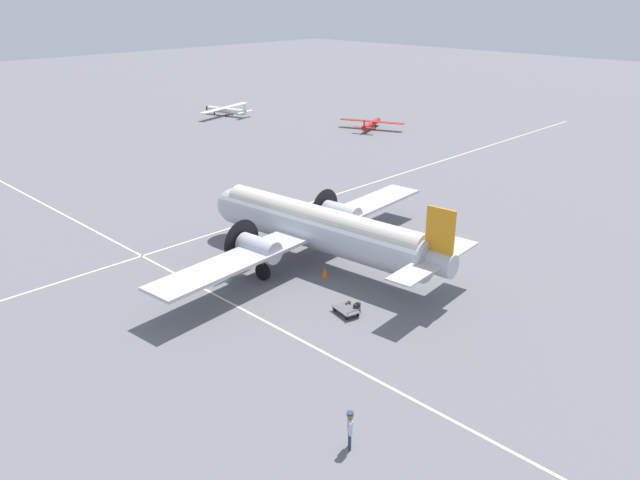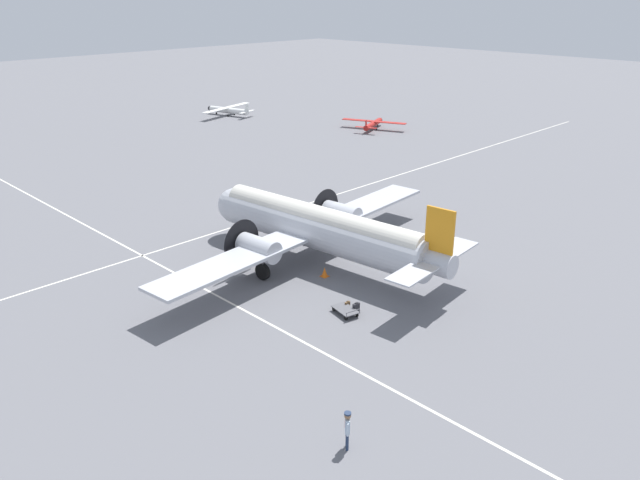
# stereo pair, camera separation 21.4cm
# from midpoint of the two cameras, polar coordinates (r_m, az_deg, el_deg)

# --- Properties ---
(ground_plane) EXTENTS (300.00, 300.00, 0.00)m
(ground_plane) POSITION_cam_midpoint_polar(r_m,az_deg,el_deg) (42.67, 0.14, -2.15)
(ground_plane) COLOR slate
(apron_line_eastwest) EXTENTS (120.00, 0.16, 0.01)m
(apron_line_eastwest) POSITION_cam_midpoint_polar(r_m,az_deg,el_deg) (49.55, -7.95, 1.15)
(apron_line_eastwest) COLOR silver
(apron_line_eastwest) RESTS_ON ground_plane
(apron_line_northsouth) EXTENTS (0.16, 120.00, 0.01)m
(apron_line_northsouth) POSITION_cam_midpoint_polar(r_m,az_deg,el_deg) (38.02, -8.30, -5.56)
(apron_line_northsouth) COLOR silver
(apron_line_northsouth) RESTS_ON ground_plane
(airliner_main) EXTENTS (25.45, 19.50, 5.94)m
(airliner_main) POSITION_cam_midpoint_polar(r_m,az_deg,el_deg) (41.94, -0.31, 1.21)
(airliner_main) COLOR silver
(airliner_main) RESTS_ON ground_plane
(crew_foreground) EXTENTS (0.45, 0.45, 1.75)m
(crew_foreground) POSITION_cam_midpoint_polar(r_m,az_deg,el_deg) (26.17, 2.77, -16.63)
(crew_foreground) COLOR navy
(crew_foreground) RESTS_ON ground_plane
(suitcase_near_door) EXTENTS (0.44, 0.19, 0.58)m
(suitcase_near_door) POSITION_cam_midpoint_polar(r_m,az_deg,el_deg) (36.40, 3.50, -6.19)
(suitcase_near_door) COLOR #232328
(suitcase_near_door) RESTS_ON ground_plane
(suitcase_upright_spare) EXTENTS (0.35, 0.13, 0.47)m
(suitcase_upright_spare) POSITION_cam_midpoint_polar(r_m,az_deg,el_deg) (36.78, 2.69, -5.96)
(suitcase_upright_spare) COLOR brown
(suitcase_upright_spare) RESTS_ON ground_plane
(baggage_cart) EXTENTS (1.31, 1.80, 0.56)m
(baggage_cart) POSITION_cam_midpoint_polar(r_m,az_deg,el_deg) (36.13, 2.51, -6.40)
(baggage_cart) COLOR #56565B
(baggage_cart) RESTS_ON ground_plane
(light_aircraft_distant) EXTENTS (6.61, 8.55, 1.76)m
(light_aircraft_distant) POSITION_cam_midpoint_polar(r_m,az_deg,el_deg) (85.12, 4.98, 10.56)
(light_aircraft_distant) COLOR #B2231E
(light_aircraft_distant) RESTS_ON ground_plane
(light_aircraft_taxiing) EXTENTS (10.11, 7.68, 1.97)m
(light_aircraft_taxiing) POSITION_cam_midpoint_polar(r_m,az_deg,el_deg) (95.42, -8.38, 11.68)
(light_aircraft_taxiing) COLOR white
(light_aircraft_taxiing) RESTS_ON ground_plane
(traffic_cone) EXTENTS (0.48, 0.48, 0.64)m
(traffic_cone) POSITION_cam_midpoint_polar(r_m,az_deg,el_deg) (40.64, 0.57, -2.96)
(traffic_cone) COLOR orange
(traffic_cone) RESTS_ON ground_plane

